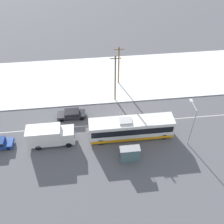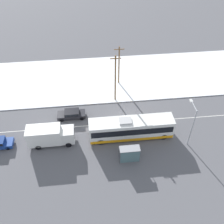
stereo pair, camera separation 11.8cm
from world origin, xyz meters
The scene contains 11 objects.
ground_plane centered at (0.00, 0.00, 0.00)m, with size 120.00×120.00×0.00m, color #56565B.
snow_lot centered at (0.00, 12.59, 0.06)m, with size 80.00×15.04×0.12m.
lane_marking_center centered at (0.00, 0.00, 0.00)m, with size 60.00×0.12×0.00m.
city_bus centered at (0.10, -2.88, 1.69)m, with size 12.48×2.57×3.46m.
box_truck centered at (-11.83, -2.99, 1.72)m, with size 6.74×2.30×3.13m.
sedan_car centered at (-8.80, 2.22, 0.75)m, with size 4.50×1.80×1.35m.
pedestrian_at_stop centered at (-0.64, -6.02, 1.07)m, with size 0.63×0.28×1.74m.
bus_shelter centered at (-0.82, -7.49, 1.67)m, with size 2.77×1.20×2.40m.
streetlamp centered at (8.21, -4.82, 4.31)m, with size 0.36×2.64×6.71m.
utility_pole_roadside centered at (-1.25, 5.87, 4.63)m, with size 1.80×0.24×8.88m.
utility_pole_snowlot centered at (-0.01, 10.70, 4.02)m, with size 1.80×0.24×7.68m.
Camera 2 is at (-5.61, -29.22, 29.87)m, focal length 42.00 mm.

